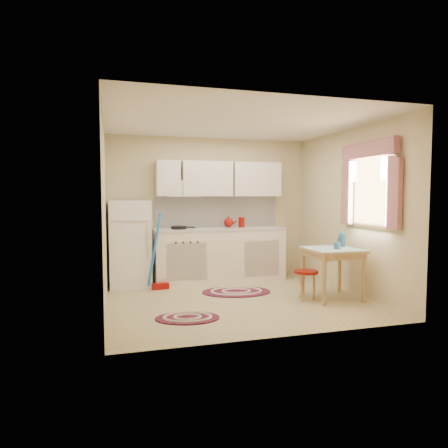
% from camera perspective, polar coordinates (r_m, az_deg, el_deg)
% --- Properties ---
extents(room_shell, '(3.64, 3.60, 2.52)m').
position_cam_1_polar(room_shell, '(5.91, 2.69, 5.21)').
color(room_shell, tan).
rests_on(room_shell, ground).
extents(fridge, '(0.65, 0.60, 1.40)m').
position_cam_1_polar(fridge, '(6.66, -13.29, -2.76)').
color(fridge, white).
rests_on(fridge, ground).
extents(broom, '(0.29, 0.15, 1.20)m').
position_cam_1_polar(broom, '(6.36, -9.11, -3.92)').
color(broom, blue).
rests_on(broom, ground).
extents(base_cabinets, '(2.25, 0.60, 0.88)m').
position_cam_1_polar(base_cabinets, '(6.98, -0.67, -4.50)').
color(base_cabinets, silver).
rests_on(base_cabinets, ground).
extents(countertop, '(2.27, 0.62, 0.04)m').
position_cam_1_polar(countertop, '(6.92, -0.67, -0.73)').
color(countertop, '#BCB8B2').
rests_on(countertop, base_cabinets).
extents(frying_pan, '(0.31, 0.31, 0.05)m').
position_cam_1_polar(frying_pan, '(6.72, -6.48, -0.52)').
color(frying_pan, black).
rests_on(frying_pan, countertop).
extents(red_kettle, '(0.23, 0.22, 0.18)m').
position_cam_1_polar(red_kettle, '(6.96, 0.65, 0.22)').
color(red_kettle, '#7C0904').
rests_on(red_kettle, countertop).
extents(red_canister, '(0.11, 0.11, 0.16)m').
position_cam_1_polar(red_canister, '(7.03, 2.52, 0.15)').
color(red_canister, '#7C0904').
rests_on(red_canister, countertop).
extents(table, '(0.72, 0.72, 0.72)m').
position_cam_1_polar(table, '(5.98, 15.22, -6.85)').
color(table, tan).
rests_on(table, ground).
extents(stool, '(0.35, 0.35, 0.42)m').
position_cam_1_polar(stool, '(5.83, 11.63, -8.57)').
color(stool, '#7C0904').
rests_on(stool, ground).
extents(coffee_pot, '(0.16, 0.14, 0.26)m').
position_cam_1_polar(coffee_pot, '(6.13, 16.51, -1.98)').
color(coffee_pot, '#295B7F').
rests_on(coffee_pot, table).
extents(mug, '(0.11, 0.11, 0.10)m').
position_cam_1_polar(mug, '(5.83, 15.81, -3.06)').
color(mug, '#295B7F').
rests_on(mug, table).
extents(rug_center, '(1.15, 0.85, 0.02)m').
position_cam_1_polar(rug_center, '(6.20, 1.77, -9.65)').
color(rug_center, maroon).
rests_on(rug_center, ground).
extents(rug_left, '(0.86, 0.66, 0.02)m').
position_cam_1_polar(rug_left, '(4.94, -5.24, -13.23)').
color(rug_left, maroon).
rests_on(rug_left, ground).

